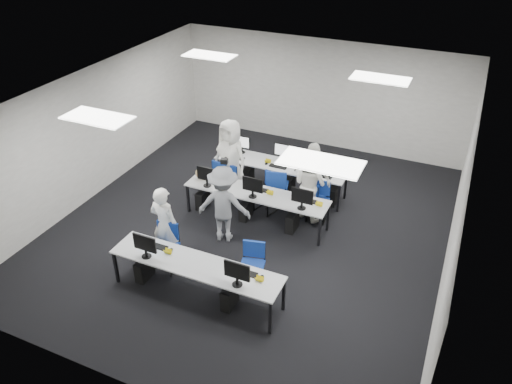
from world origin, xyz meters
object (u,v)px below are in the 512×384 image
at_px(chair_2, 226,188).
at_px(chair_4, 318,208).
at_px(desk_front, 196,266).
at_px(chair_5, 225,181).
at_px(chair_3, 267,199).
at_px(chair_7, 313,203).
at_px(photographer, 224,204).
at_px(student_2, 231,158).
at_px(chair_1, 252,273).
at_px(chair_6, 277,193).
at_px(student_3, 312,177).
at_px(desk_mid, 256,195).
at_px(student_1, 310,184).
at_px(chair_0, 166,254).
at_px(student_0, 165,225).

relative_size(chair_2, chair_4, 0.95).
xyz_separation_m(desk_front, chair_5, (-1.22, 3.44, -0.41)).
bearing_deg(chair_3, desk_front, -74.67).
bearing_deg(chair_5, chair_7, 8.95).
bearing_deg(chair_4, desk_front, -113.09).
bearing_deg(photographer, chair_3, -119.13).
height_order(desk_front, student_2, student_2).
relative_size(chair_1, chair_6, 0.90).
xyz_separation_m(chair_1, chair_3, (-0.74, 2.45, 0.01)).
relative_size(chair_2, student_3, 0.49).
distance_m(desk_front, chair_1, 1.10).
bearing_deg(chair_7, chair_5, -168.97).
distance_m(desk_mid, chair_6, 0.89).
xyz_separation_m(chair_7, student_1, (-0.06, -0.15, 0.55)).
xyz_separation_m(chair_3, photographer, (-0.39, -1.37, 0.56)).
xyz_separation_m(desk_mid, chair_1, (0.79, -1.94, -0.40)).
relative_size(chair_0, photographer, 0.55).
bearing_deg(photographer, student_1, -144.31).
distance_m(chair_5, student_1, 2.28).
bearing_deg(student_2, chair_7, 12.60).
bearing_deg(chair_3, student_2, 177.99).
height_order(student_0, student_1, student_0).
bearing_deg(chair_5, student_3, 12.42).
height_order(chair_4, photographer, photographer).
height_order(chair_3, chair_7, chair_3).
bearing_deg(chair_6, photographer, -122.15).
distance_m(chair_3, photographer, 1.53).
xyz_separation_m(student_3, photographer, (-1.28, -1.80, 0.00)).
bearing_deg(chair_6, chair_5, 163.14).
xyz_separation_m(chair_5, chair_6, (1.39, -0.05, 0.04)).
relative_size(desk_mid, chair_2, 3.89).
bearing_deg(chair_3, student_3, 42.34).
relative_size(student_3, photographer, 1.00).
bearing_deg(chair_7, chair_0, -112.48).
relative_size(chair_3, student_2, 0.48).
xyz_separation_m(chair_0, student_2, (-0.09, 3.02, 0.65)).
bearing_deg(desk_mid, chair_4, 28.44).
distance_m(chair_5, student_2, 0.69).
relative_size(chair_4, photographer, 0.51).
xyz_separation_m(desk_mid, student_0, (-1.06, -1.93, 0.14)).
relative_size(chair_0, chair_6, 0.95).
bearing_deg(student_0, student_2, -87.65).
bearing_deg(chair_6, desk_mid, -117.18).
bearing_deg(chair_6, desk_front, -107.68).
height_order(student_2, photographer, student_2).
distance_m(chair_2, student_0, 2.57).
bearing_deg(desk_front, chair_5, 109.46).
height_order(chair_1, student_0, student_0).
bearing_deg(chair_2, desk_mid, -16.52).
xyz_separation_m(chair_1, chair_5, (-2.00, 2.78, -0.00)).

